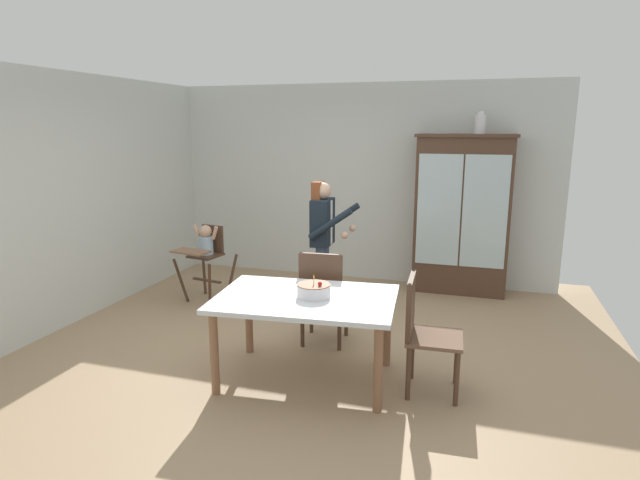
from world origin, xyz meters
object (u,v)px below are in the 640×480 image
(china_cabinet, at_px, (462,214))
(dining_chair_far_side, at_px, (323,291))
(adult_person, at_px, (323,232))
(ceramic_vase, at_px, (480,124))
(birthday_cake, at_px, (314,290))
(dining_table, at_px, (306,307))
(dining_chair_right_end, at_px, (422,326))
(high_chair_with_toddler, at_px, (206,249))

(china_cabinet, distance_m, dining_chair_far_side, 2.53)
(china_cabinet, relative_size, dining_chair_far_side, 2.12)
(adult_person, bearing_deg, ceramic_vase, -51.98)
(birthday_cake, bearing_deg, china_cabinet, 69.53)
(ceramic_vase, height_order, adult_person, ceramic_vase)
(china_cabinet, bearing_deg, dining_table, -111.47)
(china_cabinet, relative_size, dining_table, 1.29)
(ceramic_vase, bearing_deg, dining_chair_far_side, -121.87)
(china_cabinet, bearing_deg, ceramic_vase, 1.40)
(china_cabinet, height_order, ceramic_vase, ceramic_vase)
(dining_chair_right_end, bearing_deg, birthday_cake, 91.58)
(ceramic_vase, xyz_separation_m, dining_chair_right_end, (-0.33, -2.80, -1.60))
(ceramic_vase, xyz_separation_m, high_chair_with_toddler, (-3.13, -1.28, -1.50))
(dining_table, height_order, dining_chair_far_side, dining_chair_far_side)
(adult_person, distance_m, dining_chair_far_side, 0.98)
(dining_table, bearing_deg, china_cabinet, 68.53)
(dining_chair_far_side, bearing_deg, china_cabinet, -122.77)
(ceramic_vase, distance_m, dining_table, 3.51)
(dining_table, xyz_separation_m, dining_chair_right_end, (0.96, 0.09, -0.09))
(china_cabinet, bearing_deg, adult_person, -137.59)
(dining_chair_far_side, distance_m, dining_chair_right_end, 1.20)
(dining_table, distance_m, dining_chair_far_side, 0.72)
(dining_table, bearing_deg, dining_chair_right_end, 5.34)
(adult_person, height_order, dining_chair_far_side, adult_person)
(dining_table, bearing_deg, dining_chair_far_side, 95.27)
(ceramic_vase, relative_size, dining_table, 0.17)
(high_chair_with_toddler, xyz_separation_m, dining_chair_right_end, (2.80, -1.52, -0.10))
(adult_person, distance_m, birthday_cake, 1.59)
(china_cabinet, relative_size, birthday_cake, 7.27)
(adult_person, relative_size, dining_chair_far_side, 1.59)
(dining_table, bearing_deg, high_chair_with_toddler, 138.89)
(birthday_cake, bearing_deg, high_chair_with_toddler, 140.29)
(birthday_cake, bearing_deg, dining_chair_right_end, 4.28)
(adult_person, relative_size, dining_chair_right_end, 1.59)
(adult_person, distance_m, dining_table, 1.62)
(dining_chair_far_side, bearing_deg, dining_chair_right_end, 144.88)
(adult_person, bearing_deg, high_chair_with_toddler, 86.57)
(high_chair_with_toddler, bearing_deg, adult_person, 7.58)
(high_chair_with_toddler, height_order, birthday_cake, high_chair_with_toddler)
(adult_person, bearing_deg, dining_chair_far_side, -165.04)
(high_chair_with_toddler, xyz_separation_m, birthday_cake, (1.91, -1.58, 0.14))
(ceramic_vase, relative_size, birthday_cake, 0.96)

